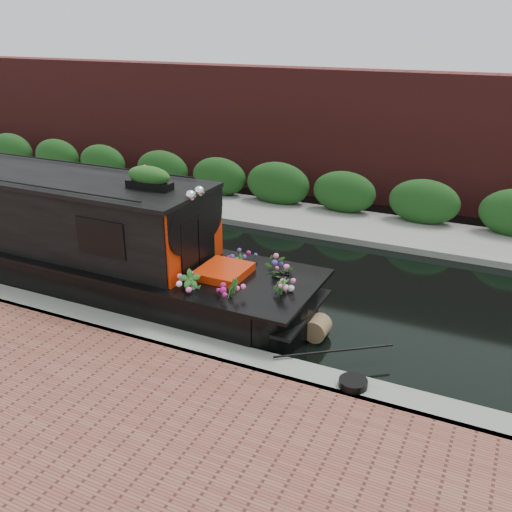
% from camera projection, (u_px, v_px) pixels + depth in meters
% --- Properties ---
extents(ground, '(80.00, 80.00, 0.00)m').
position_uv_depth(ground, '(193.00, 267.00, 13.42)').
color(ground, black).
rests_on(ground, ground).
extents(near_bank_coping, '(40.00, 0.60, 0.50)m').
position_uv_depth(near_bank_coping, '(101.00, 330.00, 10.66)').
color(near_bank_coping, gray).
rests_on(near_bank_coping, ground).
extents(far_bank_path, '(40.00, 2.40, 0.34)m').
position_uv_depth(far_bank_path, '(267.00, 216.00, 16.92)').
color(far_bank_path, gray).
rests_on(far_bank_path, ground).
extents(far_hedge, '(40.00, 1.10, 2.80)m').
position_uv_depth(far_hedge, '(279.00, 207.00, 17.67)').
color(far_hedge, '#194316').
rests_on(far_hedge, ground).
extents(far_brick_wall, '(40.00, 1.00, 8.00)m').
position_uv_depth(far_brick_wall, '(303.00, 191.00, 19.42)').
color(far_brick_wall, '#511C1B').
rests_on(far_brick_wall, ground).
extents(narrowboat, '(13.20, 2.39, 3.08)m').
position_uv_depth(narrowboat, '(25.00, 234.00, 12.83)').
color(narrowboat, black).
rests_on(narrowboat, ground).
extents(rope_fender, '(0.42, 0.43, 0.42)m').
position_uv_depth(rope_fender, '(318.00, 328.00, 10.32)').
color(rope_fender, brown).
rests_on(rope_fender, ground).
extents(coiled_mooring_rope, '(0.44, 0.44, 0.12)m').
position_uv_depth(coiled_mooring_rope, '(353.00, 383.00, 8.58)').
color(coiled_mooring_rope, black).
rests_on(coiled_mooring_rope, near_bank_coping).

